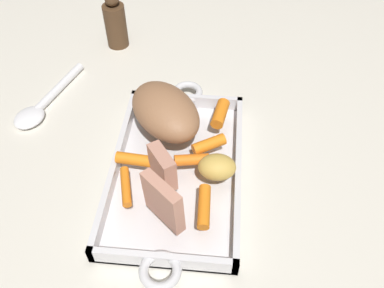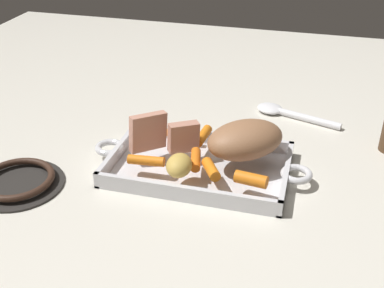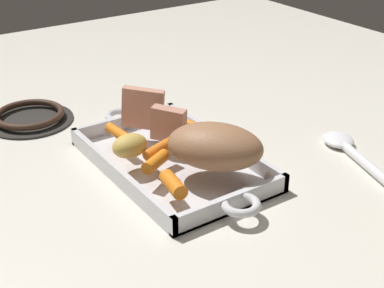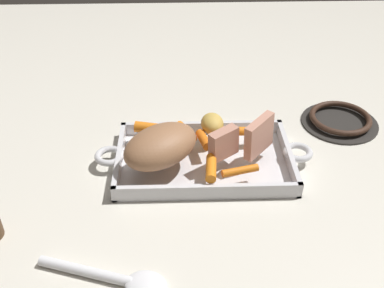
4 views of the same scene
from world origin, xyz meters
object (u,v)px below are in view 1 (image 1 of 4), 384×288
pork_roast (165,111)px  roast_slice_outer (162,167)px  pepper_mill (115,23)px  baby_carrot_center_left (126,186)px  roast_slice_thin (163,202)px  baby_carrot_southeast (209,144)px  serving_spoon (42,105)px  baby_carrot_southwest (136,160)px  baby_carrot_center_right (220,113)px  baby_carrot_short (204,207)px  roasting_dish (177,170)px  baby_carrot_long (192,158)px  potato_golden_large (217,167)px

pork_roast → roast_slice_outer: 0.12m
pepper_mill → baby_carrot_center_left: bearing=-165.7°
roast_slice_thin → pepper_mill: size_ratio=0.57×
pork_roast → baby_carrot_southeast: (-0.05, -0.08, -0.03)m
roast_slice_thin → serving_spoon: 0.38m
baby_carrot_southwest → roast_slice_thin: bearing=-147.8°
roast_slice_thin → baby_carrot_southwest: (0.10, 0.06, -0.03)m
pepper_mill → serving_spoon: bearing=155.8°
baby_carrot_center_left → baby_carrot_southeast: bearing=-51.6°
baby_carrot_southeast → serving_spoon: baby_carrot_southeast is taller
pork_roast → baby_carrot_southeast: size_ratio=2.68×
pepper_mill → baby_carrot_southwest: bearing=-162.9°
pork_roast → pepper_mill: (0.29, 0.16, -0.01)m
baby_carrot_southwest → baby_carrot_southeast: (0.05, -0.12, 0.00)m
roast_slice_thin → baby_carrot_center_right: size_ratio=1.28×
baby_carrot_short → serving_spoon: 0.42m
roast_slice_thin → baby_carrot_center_right: roast_slice_thin is taller
roasting_dish → pepper_mill: size_ratio=3.33×
baby_carrot_center_right → roast_slice_outer: bearing=150.3°
baby_carrot_short → baby_carrot_long: bearing=16.4°
baby_carrot_short → baby_carrot_long: same height
potato_golden_large → serving_spoon: size_ratio=0.29×
baby_carrot_southwest → pepper_mill: bearing=17.1°
serving_spoon → roast_slice_outer: bearing=74.5°
baby_carrot_center_right → pork_roast: bearing=106.1°
roasting_dish → baby_carrot_southwest: baby_carrot_southwest is taller
baby_carrot_center_right → baby_carrot_center_left: bearing=141.3°
roast_slice_thin → pork_roast: bearing=7.0°
roast_slice_outer → baby_carrot_long: 0.06m
baby_carrot_center_left → serving_spoon: size_ratio=0.34×
baby_carrot_center_left → pepper_mill: bearing=14.3°
roast_slice_outer → serving_spoon: (0.18, 0.27, -0.05)m
roast_slice_thin → baby_carrot_short: (0.02, -0.06, -0.03)m
pork_roast → baby_carrot_long: (-0.08, -0.05, -0.03)m
roasting_dish → potato_golden_large: size_ratio=7.13×
baby_carrot_center_right → potato_golden_large: potato_golden_large is taller
baby_carrot_southeast → pepper_mill: 0.41m
pork_roast → baby_carrot_center_right: pork_roast is taller
baby_carrot_center_right → serving_spoon: 0.36m
baby_carrot_short → potato_golden_large: (0.07, -0.02, 0.01)m
pork_roast → pepper_mill: bearing=28.2°
roast_slice_outer → potato_golden_large: roast_slice_outer is taller
roast_slice_outer → pepper_mill: 0.44m
roast_slice_thin → pepper_mill: (0.48, 0.18, -0.01)m
roasting_dish → roast_slice_outer: size_ratio=7.31×
pork_roast → baby_carrot_short: size_ratio=2.20×
baby_carrot_southeast → roast_slice_outer: bearing=136.3°
pepper_mill → baby_carrot_center_right: bearing=-136.0°
baby_carrot_southeast → roast_slice_thin: bearing=157.8°
roast_slice_thin → baby_carrot_center_left: 0.09m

